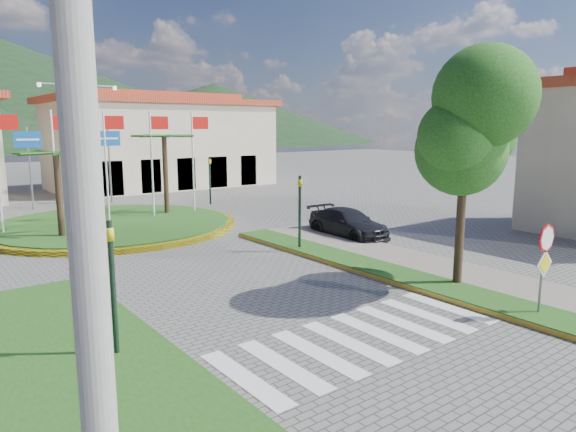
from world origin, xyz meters
TOP-DOWN VIEW (x-y plane):
  - ground at (0.00, 0.00)m, footprint 160.00×160.00m
  - sidewalk_right at (6.00, 2.00)m, footprint 4.00×28.00m
  - verge_right at (4.80, 2.00)m, footprint 1.60×28.00m
  - median_left at (-6.50, 6.00)m, footprint 5.00×14.00m
  - crosswalk at (0.00, 4.00)m, footprint 8.00×3.00m
  - roundabout_island at (0.00, 22.00)m, footprint 12.70×12.70m
  - stop_sign at (4.90, 1.96)m, footprint 0.80×0.11m
  - deciduous_tree at (5.50, 5.00)m, footprint 3.60×3.60m
  - utility_pole at (-7.50, 0.00)m, footprint 0.32×0.32m
  - traffic_light_left at (-5.20, 6.50)m, footprint 0.15×0.18m
  - traffic_light_right at (4.50, 12.00)m, footprint 0.15×0.18m
  - traffic_light_far at (8.00, 26.00)m, footprint 0.18×0.15m
  - direction_sign_west at (-2.00, 30.97)m, footprint 1.60×0.14m
  - direction_sign_east at (3.00, 30.97)m, footprint 1.60×0.14m
  - street_lamp_centre at (1.00, 30.00)m, footprint 4.80×0.16m
  - building_right at (10.00, 38.00)m, footprint 19.08×9.54m
  - hill_far_east at (70.00, 135.00)m, footprint 120.00×120.00m
  - car_dark_b at (5.89, 36.24)m, footprint 3.37×2.23m
  - car_side_right at (8.15, 12.85)m, footprint 2.08×4.65m

SIDE VIEW (x-z plane):
  - ground at x=0.00m, z-range 0.00..0.00m
  - crosswalk at x=0.00m, z-range 0.00..0.01m
  - sidewalk_right at x=6.00m, z-range 0.00..0.15m
  - verge_right at x=4.80m, z-range 0.00..0.18m
  - median_left at x=-6.50m, z-range 0.00..0.18m
  - roundabout_island at x=0.00m, z-range -2.83..3.17m
  - car_dark_b at x=5.89m, z-range 0.00..1.05m
  - car_side_right at x=8.15m, z-range 0.00..1.33m
  - stop_sign at x=4.90m, z-range 0.47..3.12m
  - traffic_light_left at x=-5.20m, z-range 0.34..3.54m
  - traffic_light_right at x=4.50m, z-range 0.34..3.54m
  - traffic_light_far at x=8.00m, z-range 0.34..3.54m
  - direction_sign_west at x=-2.00m, z-range 0.93..6.13m
  - direction_sign_east at x=3.00m, z-range 0.93..6.13m
  - building_right at x=10.00m, z-range -0.12..7.93m
  - street_lamp_centre at x=1.00m, z-range 0.50..8.50m
  - utility_pole at x=-7.50m, z-range 0.00..9.00m
  - deciduous_tree at x=5.50m, z-range 1.78..8.58m
  - hill_far_east at x=70.00m, z-range 0.00..18.00m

